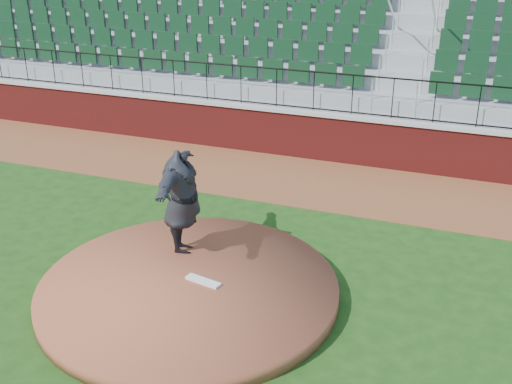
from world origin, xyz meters
The scene contains 10 objects.
ground centered at (0.00, 0.00, 0.00)m, with size 90.00×90.00×0.00m, color #1A4012.
warning_track centered at (0.00, 5.40, 0.01)m, with size 34.00×3.20×0.01m, color brown.
field_wall centered at (0.00, 7.00, 0.60)m, with size 34.00×0.35×1.20m, color maroon.
wall_cap centered at (0.00, 7.00, 1.25)m, with size 34.00×0.45×0.10m, color #B7B7B7.
wall_railing centered at (0.00, 7.00, 1.80)m, with size 34.00×0.05×1.00m, color black, non-canonical shape.
seating_stands centered at (0.00, 9.72, 2.30)m, with size 34.00×5.10×4.60m, color gray, non-canonical shape.
concourse_wall centered at (0.00, 12.52, 2.75)m, with size 34.00×0.50×5.50m, color maroon.
pitchers_mound centered at (-0.56, -0.20, 0.12)m, with size 5.02×5.02×0.25m, color brown.
pitching_rubber centered at (-0.34, -0.10, 0.27)m, with size 0.64×0.16×0.04m, color white.
pitcher centered at (-1.14, 0.78, 1.23)m, with size 2.40×0.65×1.95m, color black.
Camera 1 is at (3.66, -8.15, 5.79)m, focal length 43.68 mm.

